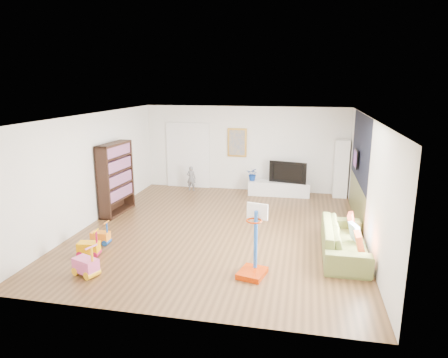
% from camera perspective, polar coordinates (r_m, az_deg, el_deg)
% --- Properties ---
extents(floor, '(6.50, 7.50, 0.00)m').
position_cam_1_polar(floor, '(9.65, -0.48, -7.21)').
color(floor, brown).
rests_on(floor, ground).
extents(ceiling, '(6.50, 7.50, 0.00)m').
position_cam_1_polar(ceiling, '(9.04, -0.52, 8.99)').
color(ceiling, white).
rests_on(ceiling, ground).
extents(wall_back, '(6.50, 0.00, 2.70)m').
position_cam_1_polar(wall_back, '(12.87, 3.01, 4.33)').
color(wall_back, silver).
rests_on(wall_back, ground).
extents(wall_front, '(6.50, 0.00, 2.70)m').
position_cam_1_polar(wall_front, '(5.79, -8.36, -7.63)').
color(wall_front, silver).
rests_on(wall_front, ground).
extents(wall_left, '(0.00, 7.50, 2.70)m').
position_cam_1_polar(wall_left, '(10.41, -18.27, 1.41)').
color(wall_left, white).
rests_on(wall_left, ground).
extents(wall_right, '(0.00, 7.50, 2.70)m').
position_cam_1_polar(wall_right, '(9.16, 19.81, -0.34)').
color(wall_right, silver).
rests_on(wall_right, ground).
extents(navy_accent, '(0.01, 3.20, 1.70)m').
position_cam_1_polar(navy_accent, '(10.42, 18.92, 4.17)').
color(navy_accent, black).
rests_on(navy_accent, wall_right).
extents(olive_wainscot, '(0.01, 3.20, 1.00)m').
position_cam_1_polar(olive_wainscot, '(10.71, 18.37, -2.96)').
color(olive_wainscot, brown).
rests_on(olive_wainscot, wall_right).
extents(doorway, '(1.45, 0.06, 2.10)m').
position_cam_1_polar(doorway, '(13.30, -5.16, 3.29)').
color(doorway, white).
rests_on(doorway, ground).
extents(painting_back, '(0.62, 0.06, 0.92)m').
position_cam_1_polar(painting_back, '(12.84, 1.89, 5.22)').
color(painting_back, gold).
rests_on(painting_back, wall_back).
extents(artwork_right, '(0.04, 0.56, 0.46)m').
position_cam_1_polar(artwork_right, '(10.66, 18.32, 2.78)').
color(artwork_right, '#7F3F8C').
rests_on(artwork_right, wall_right).
extents(media_console, '(1.89, 0.51, 0.44)m').
position_cam_1_polar(media_console, '(12.52, 7.84, -1.35)').
color(media_console, silver).
rests_on(media_console, ground).
extents(tall_cabinet, '(0.41, 0.41, 1.76)m').
position_cam_1_polar(tall_cabinet, '(12.62, 16.37, 1.42)').
color(tall_cabinet, white).
rests_on(tall_cabinet, ground).
extents(bookshelf, '(0.43, 1.32, 1.90)m').
position_cam_1_polar(bookshelf, '(10.96, -15.19, 0.07)').
color(bookshelf, black).
rests_on(bookshelf, ground).
extents(sofa, '(0.87, 2.19, 0.64)m').
position_cam_1_polar(sofa, '(8.55, 16.83, -8.35)').
color(sofa, olive).
rests_on(sofa, ground).
extents(basketball_hoop, '(0.57, 0.65, 1.33)m').
position_cam_1_polar(basketball_hoop, '(7.23, 4.12, -8.91)').
color(basketball_hoop, '#AD2900').
rests_on(basketball_hoop, ground).
extents(ride_on_yellow, '(0.45, 0.31, 0.56)m').
position_cam_1_polar(ride_on_yellow, '(8.59, -18.82, -8.68)').
color(ride_on_yellow, '#FFAD00').
rests_on(ride_on_yellow, ground).
extents(ride_on_orange, '(0.39, 0.25, 0.52)m').
position_cam_1_polar(ride_on_orange, '(9.14, -17.28, -7.35)').
color(ride_on_orange, orange).
rests_on(ride_on_orange, ground).
extents(ride_on_pink, '(0.53, 0.43, 0.61)m').
position_cam_1_polar(ride_on_pink, '(7.80, -19.20, -10.84)').
color(ride_on_pink, '#DD5592').
rests_on(ride_on_pink, ground).
extents(child, '(0.29, 0.20, 0.80)m').
position_cam_1_polar(child, '(12.97, -4.71, 0.10)').
color(child, slate).
rests_on(child, ground).
extents(tv, '(1.16, 0.39, 0.66)m').
position_cam_1_polar(tv, '(12.37, 9.22, 1.05)').
color(tv, black).
rests_on(tv, media_console).
extents(vase_plant, '(0.43, 0.39, 0.41)m').
position_cam_1_polar(vase_plant, '(12.48, 4.14, 0.71)').
color(vase_plant, navy).
rests_on(vase_plant, media_console).
extents(pillow_left, '(0.11, 0.41, 0.40)m').
position_cam_1_polar(pillow_left, '(7.96, 18.80, -8.74)').
color(pillow_left, '#C14D27').
rests_on(pillow_left, sofa).
extents(pillow_center, '(0.20, 0.38, 0.36)m').
position_cam_1_polar(pillow_center, '(8.50, 18.20, -7.25)').
color(pillow_center, silver).
rests_on(pillow_center, sofa).
extents(pillow_right, '(0.16, 0.37, 0.36)m').
position_cam_1_polar(pillow_right, '(9.12, 17.75, -5.78)').
color(pillow_right, '#B23B28').
rests_on(pillow_right, sofa).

